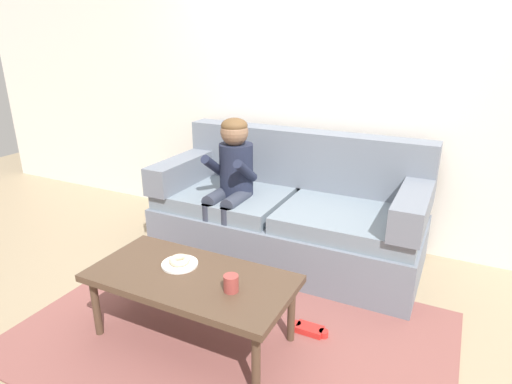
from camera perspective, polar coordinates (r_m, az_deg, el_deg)
name	(u,v)px	position (r m, az deg, el deg)	size (l,w,h in m)	color
ground	(251,313)	(2.85, -0.73, -15.82)	(10.00, 10.00, 0.00)	#9E896B
wall_back	(329,72)	(3.62, 9.67, 15.50)	(8.00, 0.10, 2.80)	silver
area_rug	(231,335)	(2.67, -3.30, -18.51)	(2.44, 1.67, 0.01)	brown
couch	(289,214)	(3.39, 4.37, -2.98)	(2.04, 0.90, 0.96)	slate
coffee_table	(191,282)	(2.47, -8.64, -11.72)	(1.15, 0.57, 0.42)	#4C3828
person_child	(231,176)	(3.26, -3.30, 2.18)	(0.34, 0.58, 1.10)	#1E2338
plate	(180,264)	(2.55, -10.11, -9.42)	(0.21, 0.21, 0.01)	white
donut	(180,260)	(2.54, -10.14, -8.93)	(0.12, 0.12, 0.04)	beige
mug	(231,283)	(2.27, -3.34, -12.03)	(0.08, 0.08, 0.09)	#993D38
toy_controller	(310,330)	(2.69, 7.16, -17.78)	(0.23, 0.09, 0.05)	red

